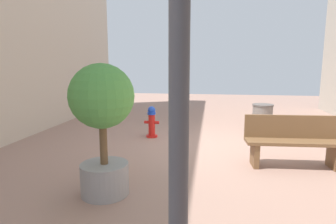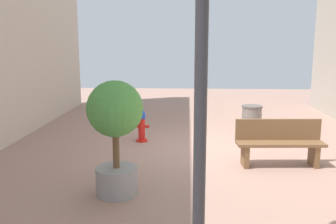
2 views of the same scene
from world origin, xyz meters
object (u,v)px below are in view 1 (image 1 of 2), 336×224
fire_hydrant (152,122)px  bench_near (293,140)px  trash_bin (262,119)px  planter_tree (102,116)px

fire_hydrant → bench_near: bench_near is taller
trash_bin → bench_near: bearing=93.3°
bench_near → trash_bin: size_ratio=2.17×
fire_hydrant → planter_tree: size_ratio=0.43×
fire_hydrant → trash_bin: size_ratio=0.99×
bench_near → planter_tree: (3.06, 1.66, 0.67)m
fire_hydrant → bench_near: size_ratio=0.46×
bench_near → fire_hydrant: bearing=-29.2°
planter_tree → fire_hydrant: bearing=-90.0°
fire_hydrant → trash_bin: bearing=-165.4°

